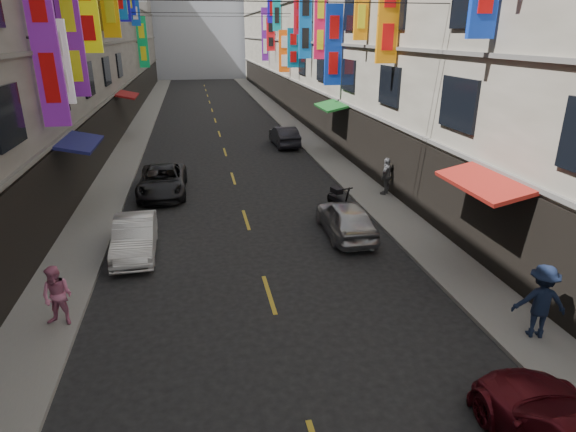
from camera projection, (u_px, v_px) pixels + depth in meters
name	position (u px, v px, depth m)	size (l,w,h in m)	color
sidewalk_left	(136.00, 136.00, 34.72)	(2.00, 90.00, 0.12)	slate
sidewalk_right	(298.00, 130.00, 36.86)	(2.00, 90.00, 0.12)	slate
haze_block	(198.00, 7.00, 77.77)	(18.00, 8.00, 22.00)	#ADB2C1
street_awnings	(208.00, 137.00, 19.84)	(13.99, 35.20, 0.41)	#13491C
lane_markings	(222.00, 142.00, 33.05)	(0.12, 80.20, 0.01)	gold
scooter_far_right	(339.00, 199.00, 20.37)	(0.72, 1.76, 1.14)	black
car_left_mid	(135.00, 237.00, 16.13)	(1.31, 3.76, 1.24)	silver
car_left_far	(163.00, 181.00, 22.17)	(2.12, 4.59, 1.28)	black
car_right_mid	(346.00, 218.00, 17.60)	(1.56, 3.88, 1.32)	#B1B1B6
car_right_far	(284.00, 136.00, 31.75)	(1.38, 3.96, 1.31)	#24242B
pedestrian_lfar	(57.00, 296.00, 11.90)	(0.77, 0.53, 1.59)	pink
pedestrian_rnear	(541.00, 301.00, 11.40)	(1.21, 0.62, 1.87)	#121B33
pedestrian_rfar	(387.00, 176.00, 21.73)	(0.99, 0.57, 1.70)	#59595C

